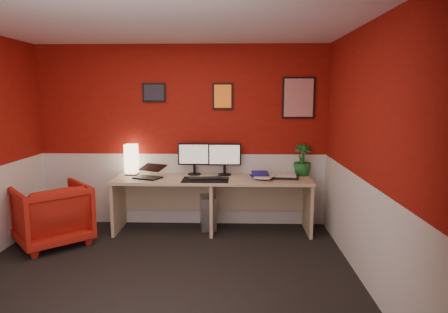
# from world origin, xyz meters

# --- Properties ---
(ground) EXTENTS (4.00, 3.50, 0.01)m
(ground) POSITION_xyz_m (0.00, 0.00, 0.00)
(ground) COLOR black
(ground) RESTS_ON ground
(ceiling) EXTENTS (4.00, 3.50, 0.01)m
(ceiling) POSITION_xyz_m (0.00, 0.00, 2.50)
(ceiling) COLOR white
(ceiling) RESTS_ON ground
(wall_back) EXTENTS (4.00, 0.01, 2.50)m
(wall_back) POSITION_xyz_m (0.00, 1.75, 1.25)
(wall_back) COLOR maroon
(wall_back) RESTS_ON ground
(wall_front) EXTENTS (4.00, 0.01, 2.50)m
(wall_front) POSITION_xyz_m (0.00, -1.75, 1.25)
(wall_front) COLOR maroon
(wall_front) RESTS_ON ground
(wall_right) EXTENTS (0.01, 3.50, 2.50)m
(wall_right) POSITION_xyz_m (2.00, 0.00, 1.25)
(wall_right) COLOR maroon
(wall_right) RESTS_ON ground
(wainscot_back) EXTENTS (4.00, 0.01, 1.00)m
(wainscot_back) POSITION_xyz_m (0.00, 1.75, 0.50)
(wainscot_back) COLOR silver
(wainscot_back) RESTS_ON ground
(wainscot_right) EXTENTS (0.01, 3.50, 1.00)m
(wainscot_right) POSITION_xyz_m (2.00, 0.00, 0.50)
(wainscot_right) COLOR silver
(wainscot_right) RESTS_ON ground
(desk) EXTENTS (2.60, 0.65, 0.73)m
(desk) POSITION_xyz_m (0.44, 1.41, 0.36)
(desk) COLOR tan
(desk) RESTS_ON ground
(shoji_lamp) EXTENTS (0.16, 0.16, 0.40)m
(shoji_lamp) POSITION_xyz_m (-0.69, 1.61, 0.93)
(shoji_lamp) COLOR #FFE5B2
(shoji_lamp) RESTS_ON desk
(laptop) EXTENTS (0.40, 0.35, 0.22)m
(laptop) POSITION_xyz_m (-0.41, 1.36, 0.84)
(laptop) COLOR black
(laptop) RESTS_ON desk
(monitor_left) EXTENTS (0.45, 0.06, 0.58)m
(monitor_left) POSITION_xyz_m (0.18, 1.63, 1.02)
(monitor_left) COLOR black
(monitor_left) RESTS_ON desk
(monitor_right) EXTENTS (0.45, 0.06, 0.58)m
(monitor_right) POSITION_xyz_m (0.59, 1.61, 1.02)
(monitor_right) COLOR black
(monitor_right) RESTS_ON desk
(desk_mat) EXTENTS (0.60, 0.38, 0.01)m
(desk_mat) POSITION_xyz_m (0.36, 1.28, 0.73)
(desk_mat) COLOR black
(desk_mat) RESTS_ON desk
(keyboard) EXTENTS (0.44, 0.21, 0.02)m
(keyboard) POSITION_xyz_m (0.35, 1.32, 0.74)
(keyboard) COLOR black
(keyboard) RESTS_ON desk_mat
(mouse) EXTENTS (0.08, 0.11, 0.03)m
(mouse) POSITION_xyz_m (0.61, 1.27, 0.75)
(mouse) COLOR black
(mouse) RESTS_ON desk_mat
(book_bottom) EXTENTS (0.26, 0.31, 0.03)m
(book_bottom) POSITION_xyz_m (0.97, 1.43, 0.74)
(book_bottom) COLOR navy
(book_bottom) RESTS_ON desk
(book_middle) EXTENTS (0.31, 0.36, 0.02)m
(book_middle) POSITION_xyz_m (1.03, 1.38, 0.77)
(book_middle) COLOR silver
(book_middle) RESTS_ON book_bottom
(book_top) EXTENTS (0.22, 0.30, 0.03)m
(book_top) POSITION_xyz_m (0.96, 1.42, 0.79)
(book_top) COLOR navy
(book_top) RESTS_ON book_middle
(zen_tray) EXTENTS (0.38, 0.29, 0.03)m
(zen_tray) POSITION_xyz_m (1.39, 1.43, 0.74)
(zen_tray) COLOR black
(zen_tray) RESTS_ON desk
(potted_plant) EXTENTS (0.27, 0.27, 0.43)m
(potted_plant) POSITION_xyz_m (1.65, 1.63, 0.95)
(potted_plant) COLOR #19591E
(potted_plant) RESTS_ON desk
(pc_tower) EXTENTS (0.27, 0.48, 0.45)m
(pc_tower) POSITION_xyz_m (0.36, 1.58, 0.23)
(pc_tower) COLOR #99999E
(pc_tower) RESTS_ON ground
(armchair) EXTENTS (1.14, 1.14, 0.75)m
(armchair) POSITION_xyz_m (-1.50, 0.87, 0.37)
(armchair) COLOR #B22014
(armchair) RESTS_ON ground
(art_left) EXTENTS (0.32, 0.02, 0.26)m
(art_left) POSITION_xyz_m (-0.37, 1.74, 1.85)
(art_left) COLOR black
(art_left) RESTS_ON wall_back
(art_center) EXTENTS (0.28, 0.02, 0.36)m
(art_center) POSITION_xyz_m (0.57, 1.74, 1.80)
(art_center) COLOR orange
(art_center) RESTS_ON wall_back
(art_right) EXTENTS (0.44, 0.02, 0.56)m
(art_right) POSITION_xyz_m (1.59, 1.74, 1.78)
(art_right) COLOR red
(art_right) RESTS_ON wall_back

